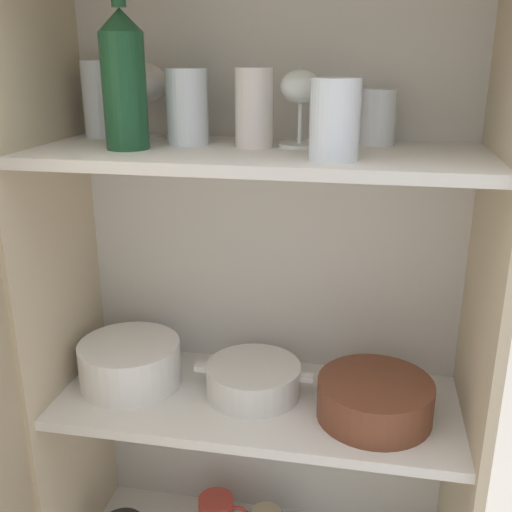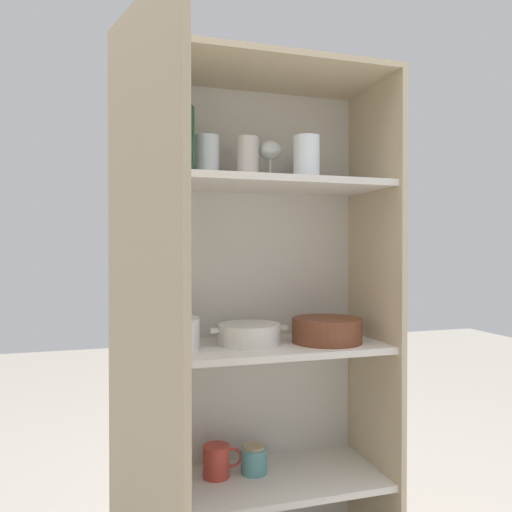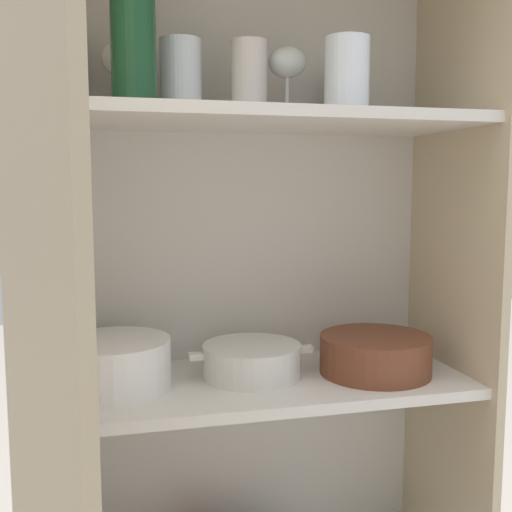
{
  "view_description": "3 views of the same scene",
  "coord_description": "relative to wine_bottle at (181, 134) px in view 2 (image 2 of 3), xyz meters",
  "views": [
    {
      "loc": [
        0.19,
        -0.86,
        1.37
      ],
      "look_at": [
        -0.0,
        0.17,
        1.01
      ],
      "focal_mm": 42.0,
      "sensor_mm": 36.0,
      "label": 1
    },
    {
      "loc": [
        -0.42,
        -1.27,
        1.0
      ],
      "look_at": [
        0.01,
        0.18,
        0.98
      ],
      "focal_mm": 35.0,
      "sensor_mm": 36.0,
      "label": 2
    },
    {
      "loc": [
        -0.27,
        -0.91,
        1.08
      ],
      "look_at": [
        -0.01,
        0.15,
        0.95
      ],
      "focal_mm": 42.0,
      "sensor_mm": 36.0,
      "label": 3
    }
  ],
  "objects": [
    {
      "name": "wine_bottle",
      "position": [
        0.0,
        0.0,
        0.0
      ],
      "size": [
        0.07,
        0.07,
        0.27
      ],
      "color": "#194728",
      "rests_on": "shelf_board_upper"
    },
    {
      "name": "storage_jar",
      "position": [
        0.24,
        0.08,
        -0.98
      ],
      "size": [
        0.08,
        0.08,
        0.09
      ],
      "color": "#5BA3A8",
      "rests_on": "shelf_board_lower"
    },
    {
      "name": "shelf_board_lower",
      "position": [
        0.22,
        0.03,
        -1.03
      ],
      "size": [
        0.79,
        0.32,
        0.02
      ],
      "primitive_type": "cube",
      "color": "silver"
    },
    {
      "name": "cupboard_back_panel",
      "position": [
        0.22,
        0.2,
        -0.56
      ],
      "size": [
        0.82,
        0.02,
        1.53
      ],
      "primitive_type": "cube",
      "color": "silver",
      "rests_on": "ground_plane"
    },
    {
      "name": "tumbler_glass_1",
      "position": [
        0.42,
        0.13,
        -0.07
      ],
      "size": [
        0.06,
        0.06,
        0.1
      ],
      "color": "white",
      "rests_on": "shelf_board_upper"
    },
    {
      "name": "coffee_mug_extra_1",
      "position": [
        0.12,
        0.08,
        -0.97
      ],
      "size": [
        0.12,
        0.08,
        0.1
      ],
      "color": "#BC3D33",
      "rests_on": "shelf_board_lower"
    },
    {
      "name": "mixing_bowl_large",
      "position": [
        0.45,
        0.01,
        -0.57
      ],
      "size": [
        0.22,
        0.22,
        0.08
      ],
      "color": "brown",
      "rests_on": "shelf_board_middle"
    },
    {
      "name": "coffee_mug_primary",
      "position": [
        -0.07,
        -0.02,
        -0.97
      ],
      "size": [
        0.13,
        0.09,
        0.09
      ],
      "color": "black",
      "rests_on": "shelf_board_lower"
    },
    {
      "name": "cupboard_side_left",
      "position": [
        -0.18,
        0.03,
        -0.56
      ],
      "size": [
        0.02,
        0.35,
        1.53
      ],
      "primitive_type": "cube",
      "color": "#CCB793",
      "rests_on": "ground_plane"
    },
    {
      "name": "tumbler_glass_2",
      "position": [
        -0.11,
        0.14,
        -0.04
      ],
      "size": [
        0.06,
        0.06,
        0.14
      ],
      "color": "white",
      "rests_on": "shelf_board_upper"
    },
    {
      "name": "shelf_board_upper",
      "position": [
        0.22,
        0.03,
        -0.13
      ],
      "size": [
        0.79,
        0.32,
        0.02
      ],
      "primitive_type": "cube",
      "color": "silver"
    },
    {
      "name": "plate_stack_white",
      "position": [
        -0.05,
        0.04,
        -0.56
      ],
      "size": [
        0.21,
        0.21,
        0.09
      ],
      "color": "white",
      "rests_on": "shelf_board_middle"
    },
    {
      "name": "cupboard_top_panel",
      "position": [
        0.22,
        0.03,
        0.21
      ],
      "size": [
        0.82,
        0.35,
        0.02
      ],
      "primitive_type": "cube",
      "color": "#CCB793",
      "rests_on": "cupboard_side_left"
    },
    {
      "name": "cupboard_side_right",
      "position": [
        0.63,
        0.03,
        -0.56
      ],
      "size": [
        0.02,
        0.35,
        1.53
      ],
      "primitive_type": "cube",
      "color": "#CCB793",
      "rests_on": "ground_plane"
    },
    {
      "name": "tumbler_glass_0",
      "position": [
        0.21,
        0.06,
        -0.05
      ],
      "size": [
        0.07,
        0.07,
        0.14
      ],
      "color": "silver",
      "rests_on": "shelf_board_upper"
    },
    {
      "name": "tumbler_glass_4",
      "position": [
        0.36,
        -0.05,
        -0.05
      ],
      "size": [
        0.08,
        0.08,
        0.12
      ],
      "color": "white",
      "rests_on": "shelf_board_upper"
    },
    {
      "name": "casserole_dish",
      "position": [
        0.21,
        0.05,
        -0.58
      ],
      "size": [
        0.24,
        0.19,
        0.06
      ],
      "color": "silver",
      "rests_on": "shelf_board_middle"
    },
    {
      "name": "shelf_board_middle",
      "position": [
        0.22,
        0.03,
        -0.62
      ],
      "size": [
        0.79,
        0.32,
        0.02
      ],
      "primitive_type": "cube",
      "color": "silver"
    },
    {
      "name": "tumbler_glass_3",
      "position": [
        0.09,
        0.07,
        -0.05
      ],
      "size": [
        0.08,
        0.08,
        0.13
      ],
      "color": "white",
      "rests_on": "shelf_board_upper"
    },
    {
      "name": "cupboard_door",
      "position": [
        -0.13,
        -0.34,
        -0.56
      ],
      "size": [
        0.14,
        0.4,
        1.53
      ],
      "color": "tan",
      "rests_on": "ground_plane"
    },
    {
      "name": "wine_glass_0",
      "position": [
        0.29,
        0.08,
        -0.02
      ],
      "size": [
        0.08,
        0.08,
        0.13
      ],
      "color": "white",
      "rests_on": "shelf_board_upper"
    },
    {
      "name": "wine_glass_1",
      "position": [
        -0.01,
        0.12,
        -0.02
      ],
      "size": [
        0.09,
        0.09,
        0.14
      ],
      "color": "silver",
      "rests_on": "shelf_board_upper"
    }
  ]
}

